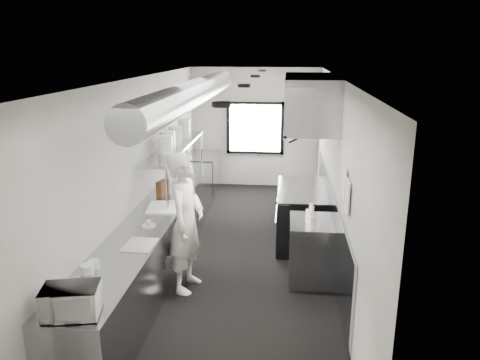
% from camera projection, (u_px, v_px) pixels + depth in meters
% --- Properties ---
extents(floor, '(3.00, 8.00, 0.01)m').
position_uv_depth(floor, '(237.00, 255.00, 7.44)').
color(floor, black).
rests_on(floor, ground).
extents(ceiling, '(3.00, 8.00, 0.01)m').
position_uv_depth(ceiling, '(237.00, 78.00, 6.67)').
color(ceiling, silver).
rests_on(ceiling, wall_back).
extents(wall_back, '(3.00, 0.02, 2.80)m').
position_uv_depth(wall_back, '(255.00, 128.00, 10.88)').
color(wall_back, '#B9B8B0').
rests_on(wall_back, floor).
extents(wall_front, '(3.00, 0.02, 2.80)m').
position_uv_depth(wall_front, '(175.00, 317.00, 3.23)').
color(wall_front, '#B9B8B0').
rests_on(wall_front, floor).
extents(wall_left, '(0.02, 8.00, 2.80)m').
position_uv_depth(wall_left, '(142.00, 169.00, 7.20)').
color(wall_left, '#B9B8B0').
rests_on(wall_left, floor).
extents(wall_right, '(0.02, 8.00, 2.80)m').
position_uv_depth(wall_right, '(336.00, 174.00, 6.91)').
color(wall_right, '#B9B8B0').
rests_on(wall_right, floor).
extents(wall_cladding, '(0.03, 5.50, 1.10)m').
position_uv_depth(wall_cladding, '(330.00, 220.00, 7.43)').
color(wall_cladding, gray).
rests_on(wall_cladding, wall_right).
extents(hvac_duct, '(0.40, 6.40, 0.40)m').
position_uv_depth(hvac_duct, '(195.00, 92.00, 7.19)').
color(hvac_duct, gray).
rests_on(hvac_duct, ceiling).
extents(service_window, '(1.36, 0.05, 1.25)m').
position_uv_depth(service_window, '(255.00, 128.00, 10.85)').
color(service_window, white).
rests_on(service_window, wall_back).
extents(exhaust_hood, '(0.81, 2.20, 0.88)m').
position_uv_depth(exhaust_hood, '(310.00, 102.00, 7.34)').
color(exhaust_hood, gray).
rests_on(exhaust_hood, ceiling).
extents(prep_counter, '(0.70, 6.00, 0.90)m').
position_uv_depth(prep_counter, '(158.00, 239.00, 6.95)').
color(prep_counter, gray).
rests_on(prep_counter, floor).
extents(pass_shelf, '(0.45, 3.00, 0.68)m').
position_uv_depth(pass_shelf, '(176.00, 148.00, 8.09)').
color(pass_shelf, gray).
rests_on(pass_shelf, prep_counter).
extents(range, '(0.88, 1.60, 0.94)m').
position_uv_depth(range, '(302.00, 215.00, 7.88)').
color(range, black).
rests_on(range, floor).
extents(bottle_station, '(0.65, 0.80, 0.90)m').
position_uv_depth(bottle_station, '(312.00, 251.00, 6.53)').
color(bottle_station, gray).
rests_on(bottle_station, floor).
extents(far_work_table, '(0.70, 1.20, 0.90)m').
position_uv_depth(far_work_table, '(202.00, 174.00, 10.49)').
color(far_work_table, gray).
rests_on(far_work_table, floor).
extents(notice_sheet_a, '(0.02, 0.28, 0.38)m').
position_uv_depth(notice_sheet_a, '(344.00, 184.00, 5.71)').
color(notice_sheet_a, silver).
rests_on(notice_sheet_a, wall_right).
extents(notice_sheet_b, '(0.02, 0.28, 0.38)m').
position_uv_depth(notice_sheet_b, '(347.00, 196.00, 5.39)').
color(notice_sheet_b, silver).
rests_on(notice_sheet_b, wall_right).
extents(line_cook, '(0.56, 0.76, 1.92)m').
position_uv_depth(line_cook, '(186.00, 223.00, 6.18)').
color(line_cook, silver).
rests_on(line_cook, floor).
extents(microwave, '(0.52, 0.44, 0.28)m').
position_uv_depth(microwave, '(71.00, 301.00, 4.12)').
color(microwave, silver).
rests_on(microwave, prep_counter).
extents(deli_tub_a, '(0.14, 0.14, 0.10)m').
position_uv_depth(deli_tub_a, '(87.00, 269.00, 4.91)').
color(deli_tub_a, beige).
rests_on(deli_tub_a, prep_counter).
extents(deli_tub_b, '(0.15, 0.15, 0.09)m').
position_uv_depth(deli_tub_b, '(94.00, 264.00, 5.04)').
color(deli_tub_b, beige).
rests_on(deli_tub_b, prep_counter).
extents(newspaper, '(0.37, 0.45, 0.01)m').
position_uv_depth(newspaper, '(140.00, 245.00, 5.62)').
color(newspaper, beige).
rests_on(newspaper, prep_counter).
extents(small_plate, '(0.22, 0.22, 0.02)m').
position_uv_depth(small_plate, '(149.00, 226.00, 6.22)').
color(small_plate, silver).
rests_on(small_plate, prep_counter).
extents(pastry, '(0.08, 0.08, 0.08)m').
position_uv_depth(pastry, '(148.00, 222.00, 6.21)').
color(pastry, '#E0C975').
rests_on(pastry, small_plate).
extents(cutting_board, '(0.50, 0.63, 0.02)m').
position_uv_depth(cutting_board, '(163.00, 207.00, 6.94)').
color(cutting_board, white).
rests_on(cutting_board, prep_counter).
extents(knife_block, '(0.18, 0.26, 0.26)m').
position_uv_depth(knife_block, '(163.00, 188.00, 7.47)').
color(knife_block, '#55351E').
rests_on(knife_block, prep_counter).
extents(plate_stack_a, '(0.32, 0.32, 0.29)m').
position_uv_depth(plate_stack_a, '(165.00, 144.00, 7.46)').
color(plate_stack_a, silver).
rests_on(plate_stack_a, pass_shelf).
extents(plate_stack_b, '(0.32, 0.32, 0.32)m').
position_uv_depth(plate_stack_b, '(168.00, 141.00, 7.66)').
color(plate_stack_b, silver).
rests_on(plate_stack_b, pass_shelf).
extents(plate_stack_c, '(0.26, 0.26, 0.32)m').
position_uv_depth(plate_stack_c, '(175.00, 135.00, 8.16)').
color(plate_stack_c, silver).
rests_on(plate_stack_c, pass_shelf).
extents(plate_stack_d, '(0.24, 0.24, 0.36)m').
position_uv_depth(plate_stack_d, '(184.00, 128.00, 8.78)').
color(plate_stack_d, silver).
rests_on(plate_stack_d, pass_shelf).
extents(squeeze_bottle_a, '(0.08, 0.08, 0.18)m').
position_uv_depth(squeeze_bottle_a, '(311.00, 223.00, 6.10)').
color(squeeze_bottle_a, white).
rests_on(squeeze_bottle_a, bottle_station).
extents(squeeze_bottle_b, '(0.08, 0.08, 0.18)m').
position_uv_depth(squeeze_bottle_b, '(310.00, 219.00, 6.24)').
color(squeeze_bottle_b, white).
rests_on(squeeze_bottle_b, bottle_station).
extents(squeeze_bottle_c, '(0.07, 0.07, 0.18)m').
position_uv_depth(squeeze_bottle_c, '(308.00, 215.00, 6.37)').
color(squeeze_bottle_c, white).
rests_on(squeeze_bottle_c, bottle_station).
extents(squeeze_bottle_d, '(0.07, 0.07, 0.18)m').
position_uv_depth(squeeze_bottle_d, '(312.00, 212.00, 6.49)').
color(squeeze_bottle_d, white).
rests_on(squeeze_bottle_d, bottle_station).
extents(squeeze_bottle_e, '(0.06, 0.06, 0.16)m').
position_uv_depth(squeeze_bottle_e, '(311.00, 209.00, 6.66)').
color(squeeze_bottle_e, white).
rests_on(squeeze_bottle_e, bottle_station).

